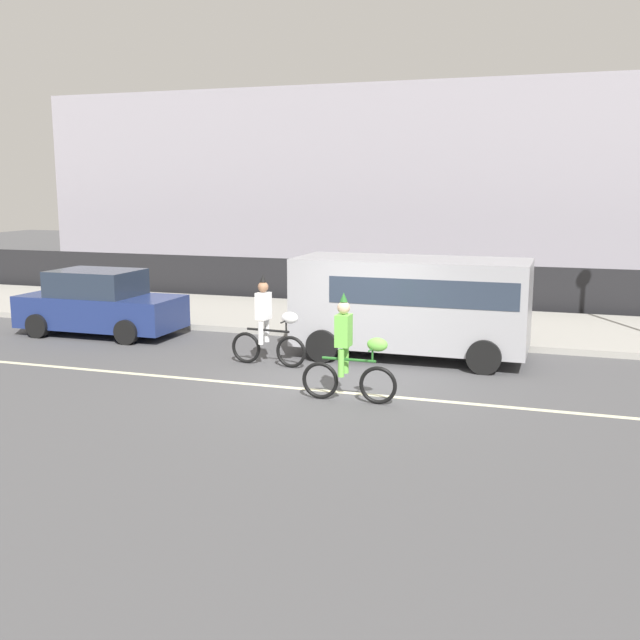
% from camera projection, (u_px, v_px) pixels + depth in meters
% --- Properties ---
extents(ground_plane, '(80.00, 80.00, 0.00)m').
position_uv_depth(ground_plane, '(347.00, 385.00, 14.15)').
color(ground_plane, '#4C4C4F').
extents(road_centre_line, '(36.00, 0.14, 0.01)m').
position_uv_depth(road_centre_line, '(339.00, 392.00, 13.68)').
color(road_centre_line, beige).
rests_on(road_centre_line, ground).
extents(sidewalk_curb, '(60.00, 5.00, 0.15)m').
position_uv_depth(sidewalk_curb, '(414.00, 323.00, 20.21)').
color(sidewalk_curb, '#9E9B93').
rests_on(sidewalk_curb, ground).
extents(fence_line, '(40.00, 0.08, 1.40)m').
position_uv_depth(fence_line, '(434.00, 286.00, 22.80)').
color(fence_line, black).
rests_on(fence_line, ground).
extents(building_backdrop, '(28.00, 8.00, 7.41)m').
position_uv_depth(building_backdrop, '(399.00, 186.00, 31.24)').
color(building_backdrop, '#99939E').
rests_on(building_backdrop, ground).
extents(parade_cyclist_zebra, '(1.72, 0.50, 1.92)m').
position_uv_depth(parade_cyclist_zebra, '(269.00, 326.00, 15.58)').
color(parade_cyclist_zebra, black).
rests_on(parade_cyclist_zebra, ground).
extents(parade_cyclist_lime, '(1.72, 0.50, 1.92)m').
position_uv_depth(parade_cyclist_lime, '(350.00, 355.00, 12.95)').
color(parade_cyclist_lime, black).
rests_on(parade_cyclist_lime, ground).
extents(parked_van_grey, '(5.00, 2.22, 2.18)m').
position_uv_depth(parked_van_grey, '(415.00, 300.00, 16.22)').
color(parked_van_grey, '#99999E').
rests_on(parked_van_grey, ground).
extents(parked_car_navy, '(4.10, 1.92, 1.64)m').
position_uv_depth(parked_car_navy, '(100.00, 304.00, 18.86)').
color(parked_car_navy, navy).
rests_on(parked_car_navy, ground).
extents(pedestrian_onlooker, '(0.32, 0.20, 1.62)m').
position_uv_depth(pedestrian_onlooker, '(390.00, 282.00, 21.32)').
color(pedestrian_onlooker, '#33333D').
rests_on(pedestrian_onlooker, sidewalk_curb).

